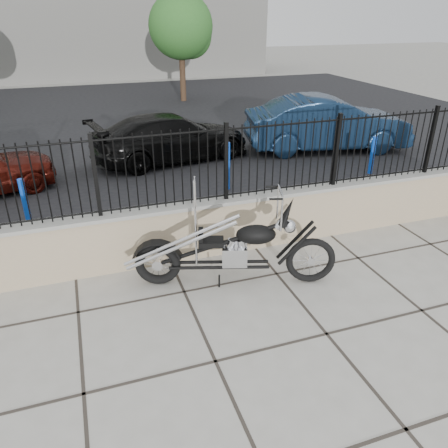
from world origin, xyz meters
TOP-DOWN VIEW (x-y plane):
  - ground_plane at (0.00, 0.00)m, footprint 90.00×90.00m
  - parking_lot at (0.00, 12.50)m, footprint 30.00×30.00m
  - retaining_wall at (0.00, 2.50)m, footprint 14.00×0.36m
  - iron_fence at (0.00, 2.50)m, footprint 14.00×0.08m
  - background_building at (0.00, 26.50)m, footprint 22.00×6.00m
  - chopper_motorcycle at (0.73, 1.51)m, footprint 2.87×1.34m
  - car_black at (1.26, 7.75)m, footprint 4.57×2.51m
  - car_blue at (5.77, 7.27)m, footprint 4.91×2.56m
  - bollard_a at (-2.26, 4.59)m, footprint 0.15×0.15m
  - bollard_b at (1.97, 5.20)m, footprint 0.17×0.17m
  - bollard_c at (5.75, 5.03)m, footprint 0.14×0.14m
  - tree_right at (3.71, 16.20)m, footprint 2.75×2.75m

SIDE VIEW (x-z plane):
  - ground_plane at x=0.00m, z-range 0.00..0.00m
  - parking_lot at x=0.00m, z-range 0.00..0.00m
  - bollard_c at x=5.75m, z-range 0.00..0.95m
  - bollard_a at x=-2.26m, z-range 0.00..0.96m
  - retaining_wall at x=0.00m, z-range 0.00..0.96m
  - bollard_b at x=1.97m, z-range 0.00..1.10m
  - car_black at x=1.26m, z-range 0.00..1.26m
  - car_blue at x=5.77m, z-range 0.00..1.54m
  - chopper_motorcycle at x=0.73m, z-range 0.00..1.71m
  - iron_fence at x=0.00m, z-range 0.96..2.16m
  - tree_right at x=3.71m, z-range 0.93..5.56m
  - background_building at x=0.00m, z-range 0.00..8.00m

